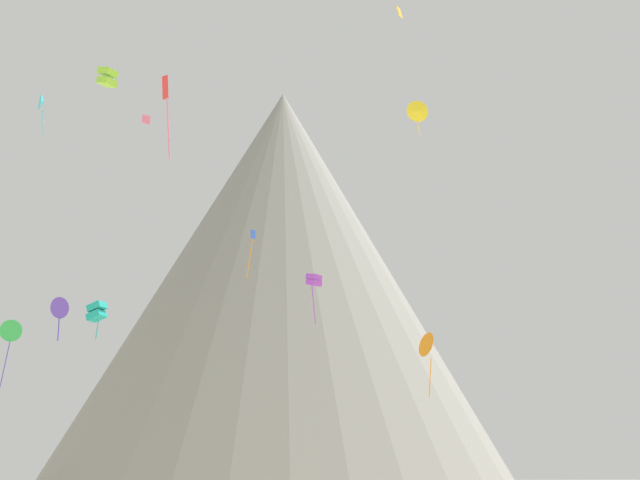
# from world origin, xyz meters

# --- Properties ---
(rock_massif) EXTENTS (87.97, 87.97, 56.88)m
(rock_massif) POSITION_xyz_m (-1.80, 90.45, 26.72)
(rock_massif) COLOR gray
(rock_massif) RESTS_ON ground_plane
(kite_yellow_high) EXTENTS (2.31, 0.54, 3.86)m
(kite_yellow_high) POSITION_xyz_m (11.95, 55.17, 39.53)
(kite_yellow_high) COLOR yellow
(kite_indigo_mid) EXTENTS (1.53, 0.97, 2.98)m
(kite_indigo_mid) POSITION_xyz_m (-17.40, 31.22, 14.13)
(kite_indigo_mid) COLOR #5138B2
(kite_rainbow_high) EXTENTS (0.76, 0.76, 0.92)m
(kite_rainbow_high) POSITION_xyz_m (-15.87, 54.78, 37.67)
(kite_rainbow_high) COLOR #E5668C
(kite_green_mid) EXTENTS (1.96, 1.22, 5.90)m
(kite_green_mid) POSITION_xyz_m (-25.72, 49.14, 15.17)
(kite_green_mid) COLOR green
(kite_violet_mid) EXTENTS (1.48, 1.47, 4.39)m
(kite_violet_mid) POSITION_xyz_m (0.56, 45.13, 19.24)
(kite_violet_mid) COLOR purple
(kite_cyan_high) EXTENTS (0.93, 1.60, 4.05)m
(kite_cyan_high) POSITION_xyz_m (-23.48, 44.44, 34.78)
(kite_cyan_high) COLOR #33BCDB
(kite_blue_mid) EXTENTS (0.78, 0.62, 4.60)m
(kite_blue_mid) POSITION_xyz_m (-4.93, 49.69, 23.38)
(kite_blue_mid) COLOR blue
(kite_gold_high) EXTENTS (0.72, 0.86, 1.03)m
(kite_gold_high) POSITION_xyz_m (6.93, 35.35, 39.59)
(kite_gold_high) COLOR gold
(kite_teal_mid) EXTENTS (1.93, 1.86, 3.48)m
(kite_teal_mid) POSITION_xyz_m (-19.07, 52.48, 17.59)
(kite_teal_mid) COLOR teal
(kite_lime_high) EXTENTS (2.00, 1.97, 1.92)m
(kite_lime_high) POSITION_xyz_m (-18.44, 46.81, 38.45)
(kite_lime_high) COLOR #8CD133
(kite_red_mid) EXTENTS (0.70, 0.71, 5.20)m
(kite_red_mid) POSITION_xyz_m (-9.61, 20.22, 24.53)
(kite_red_mid) COLOR red
(kite_orange_mid) EXTENTS (1.62, 2.35, 5.59)m
(kite_orange_mid) POSITION_xyz_m (10.67, 47.21, 14.01)
(kite_orange_mid) COLOR orange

